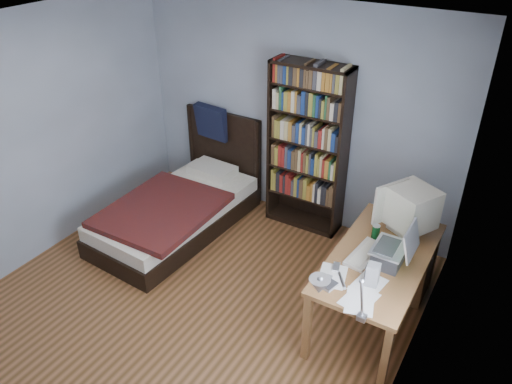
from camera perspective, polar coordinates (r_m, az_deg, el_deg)
room at (r=4.02m, az=-9.25°, el=-0.99°), size 4.20×4.24×2.50m
desk at (r=4.88m, az=15.15°, el=-7.40°), size 0.75×1.50×0.73m
crt_monitor at (r=4.59m, az=17.12°, el=-1.68°), size 0.54×0.49×0.45m
laptop at (r=4.23m, az=15.17°, el=-6.76°), size 0.33×0.34×0.41m
desk_lamp at (r=3.15m, az=8.18°, el=-10.93°), size 0.26×0.56×0.67m
keyboard at (r=4.33m, az=12.28°, el=-6.97°), size 0.22×0.46×0.04m
speaker at (r=4.00m, az=13.19°, el=-9.21°), size 0.11×0.11×0.19m
soda_can at (r=4.54m, az=13.52°, el=-4.43°), size 0.07×0.07×0.13m
mouse at (r=4.55m, az=15.10°, el=-5.24°), size 0.07×0.11×0.04m
phone_silver at (r=4.16m, az=9.14°, el=-8.44°), size 0.08×0.12×0.02m
phone_grey at (r=4.04m, az=8.27°, el=-9.79°), size 0.05×0.09×0.02m
external_drive at (r=3.98m, az=8.19°, el=-10.42°), size 0.15×0.15×0.03m
bookshelf at (r=5.49m, az=5.88°, el=4.90°), size 0.86×0.30×1.91m
bed at (r=5.80m, az=-8.68°, el=-1.71°), size 1.12×2.10×1.16m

